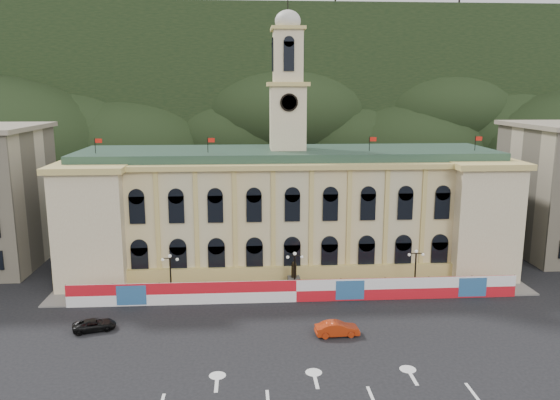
{
  "coord_description": "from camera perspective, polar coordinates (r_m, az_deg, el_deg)",
  "views": [
    {
      "loc": [
        -5.51,
        -41.95,
        23.19
      ],
      "look_at": [
        -1.61,
        18.0,
        10.96
      ],
      "focal_mm": 35.0,
      "sensor_mm": 36.0,
      "label": 1
    }
  ],
  "objects": [
    {
      "name": "ground",
      "position": [
        48.25,
        3.46,
        -17.25
      ],
      "size": [
        260.0,
        260.0,
        0.0
      ],
      "primitive_type": "plane",
      "color": "black",
      "rests_on": "ground"
    },
    {
      "name": "hill_ridge",
      "position": [
        164.07,
        -1.81,
        10.2
      ],
      "size": [
        230.0,
        80.0,
        64.0
      ],
      "color": "black",
      "rests_on": "ground"
    },
    {
      "name": "city_hall",
      "position": [
        71.46,
        0.79,
        -0.9
      ],
      "size": [
        56.2,
        17.6,
        37.1
      ],
      "color": "beige",
      "rests_on": "ground"
    },
    {
      "name": "hoarding_fence",
      "position": [
        61.34,
        1.76,
        -9.46
      ],
      "size": [
        50.0,
        0.44,
        2.5
      ],
      "color": "red",
      "rests_on": "ground"
    },
    {
      "name": "pavement",
      "position": [
        64.25,
        1.47,
        -9.58
      ],
      "size": [
        56.0,
        5.5,
        0.16
      ],
      "primitive_type": "cube",
      "color": "slate",
      "rests_on": "ground"
    },
    {
      "name": "statue",
      "position": [
        64.09,
        1.46,
        -8.58
      ],
      "size": [
        1.4,
        1.4,
        3.72
      ],
      "color": "#595651",
      "rests_on": "ground"
    },
    {
      "name": "lamp_left",
      "position": [
        62.86,
        -11.38,
        -7.4
      ],
      "size": [
        1.96,
        0.44,
        5.15
      ],
      "color": "black",
      "rests_on": "ground"
    },
    {
      "name": "lamp_center",
      "position": [
        62.53,
        1.55,
        -7.27
      ],
      "size": [
        1.96,
        0.44,
        5.15
      ],
      "color": "black",
      "rests_on": "ground"
    },
    {
      "name": "lamp_right",
      "position": [
        65.27,
        13.97,
        -6.8
      ],
      "size": [
        1.96,
        0.44,
        5.15
      ],
      "color": "black",
      "rests_on": "ground"
    },
    {
      "name": "red_sedan",
      "position": [
        53.89,
        5.99,
        -13.23
      ],
      "size": [
        2.0,
        4.42,
        1.39
      ],
      "primitive_type": "imported",
      "rotation": [
        0.0,
        0.0,
        1.63
      ],
      "color": "#AF2C0C",
      "rests_on": "ground"
    },
    {
      "name": "black_suv",
      "position": [
        57.68,
        -18.82,
        -12.24
      ],
      "size": [
        3.98,
        5.05,
        1.13
      ],
      "primitive_type": "imported",
      "rotation": [
        0.0,
        0.0,
        1.84
      ],
      "color": "black",
      "rests_on": "ground"
    }
  ]
}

